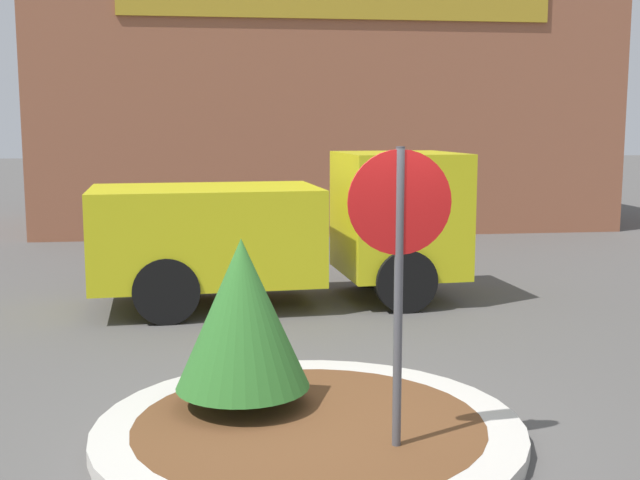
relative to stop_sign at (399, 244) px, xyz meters
The scene contains 6 objects.
ground_plane 1.97m from the stop_sign, 137.51° to the left, with size 120.00×120.00×0.00m, color #514F4C.
traffic_island 1.90m from the stop_sign, 137.51° to the left, with size 3.69×3.69×0.14m.
stop_sign is the anchor object (origin of this frame).
island_shrub 1.77m from the stop_sign, 137.53° to the left, with size 1.21×1.21×1.54m.
utility_truck 5.90m from the stop_sign, 93.44° to the left, with size 5.57×2.38×2.26m.
storefront_building 16.03m from the stop_sign, 84.55° to the left, with size 14.41×6.07×6.35m.
Camera 1 is at (-0.77, -6.55, 2.68)m, focal length 45.00 mm.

